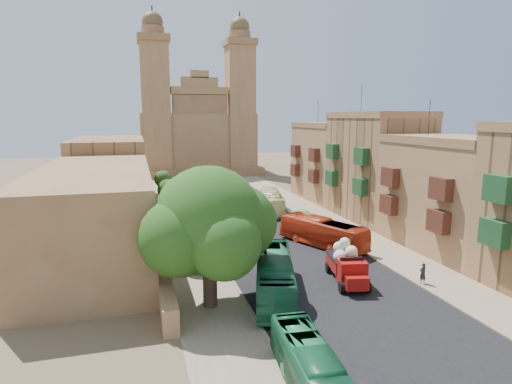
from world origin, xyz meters
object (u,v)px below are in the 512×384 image
bus_green_north (274,276)px  car_white_b (233,197)px  street_tree_d (163,179)px  bus_red_east (322,233)px  olive_pickup (304,225)px  pedestrian_a (423,273)px  car_blue_b (207,187)px  car_cream (273,213)px  pedestrian_c (355,236)px  church (197,133)px  bus_cream_east (272,202)px  bus_green_south (312,372)px  red_truck (347,264)px  car_white_a (230,216)px  street_tree_c (168,190)px  car_dkblue (195,191)px  street_tree_a (189,236)px  street_tree_b (176,208)px  car_blue_a (233,237)px  ficus_tree (210,225)px

bus_green_north → car_white_b: bearing=98.4°
street_tree_d → bus_green_north: street_tree_d is taller
bus_red_east → car_white_b: size_ratio=2.70×
olive_pickup → pedestrian_a: 16.89m
street_tree_d → car_blue_b: bearing=28.6°
car_cream → pedestrian_c: pedestrian_c is taller
church → olive_pickup: church is taller
bus_cream_east → pedestrian_c: (3.50, -17.35, -0.57)m
bus_green_south → car_white_b: bearing=86.5°
olive_pickup → bus_green_south: bus_green_south is taller
red_truck → olive_pickup: bearing=81.6°
car_white_a → pedestrian_c: (10.32, -13.97, 0.30)m
street_tree_c → bus_green_south: 43.25m
red_truck → bus_red_east: (2.14, 9.49, -0.07)m
bus_red_east → car_dkblue: (-8.68, 33.78, -0.85)m
olive_pickup → pedestrian_c: 6.47m
street_tree_a → pedestrian_c: street_tree_a is taller
bus_cream_east → pedestrian_c: bus_cream_east is taller
red_truck → bus_green_north: 6.55m
street_tree_c → street_tree_b: bearing=-90.0°
olive_pickup → car_cream: size_ratio=1.33×
street_tree_b → car_dkblue: size_ratio=1.10×
street_tree_d → bus_red_east: size_ratio=0.42×
bus_green_south → car_blue_a: bus_green_south is taller
bus_green_south → pedestrian_c: (14.00, 21.62, -0.35)m
bus_cream_east → pedestrian_a: bearing=108.7°
street_tree_a → car_white_a: street_tree_a is taller
street_tree_d → olive_pickup: bearing=-63.4°
red_truck → car_dkblue: 43.77m
car_blue_a → car_blue_b: 33.98m
street_tree_d → street_tree_c: bearing=-90.0°
ficus_tree → pedestrian_a: 17.65m
car_blue_b → bus_green_south: bearing=-102.6°
church → car_blue_a: bearing=-94.4°
street_tree_d → car_blue_b: street_tree_d is taller
bus_cream_east → car_blue_b: size_ratio=3.00×
car_blue_b → car_dkblue: bearing=-134.9°
street_tree_c → car_white_a: 10.66m
street_tree_d → car_white_b: 12.68m
church → bus_red_east: church is taller
street_tree_d → street_tree_b: bearing=-90.0°
bus_green_north → car_cream: 25.35m
bus_green_north → bus_cream_east: bearing=88.9°
bus_green_south → pedestrian_c: bus_green_south is taller
street_tree_a → street_tree_b: bearing=90.0°
bus_red_east → car_cream: (-0.91, 13.64, -0.87)m
car_cream → car_white_b: 12.93m
ficus_tree → red_truck: ficus_tree is taller
bus_red_east → bus_cream_east: bus_cream_east is taller
bus_red_east → bus_cream_east: 16.96m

